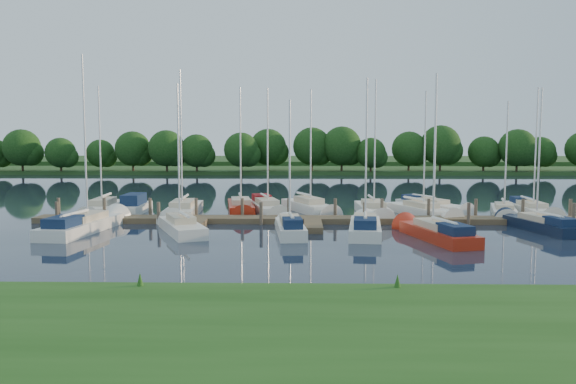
{
  "coord_description": "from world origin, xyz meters",
  "views": [
    {
      "loc": [
        -0.89,
        -32.06,
        6.02
      ],
      "look_at": [
        -1.75,
        8.0,
        2.2
      ],
      "focal_mm": 35.0,
      "sensor_mm": 36.0,
      "label": 1
    }
  ],
  "objects_px": {
    "motorboat": "(133,208)",
    "dock": "(312,221)",
    "sailboat_n_0": "(103,210)",
    "sailboat_n_5": "(309,209)",
    "sailboat_s_2": "(290,229)"
  },
  "relations": [
    {
      "from": "sailboat_n_0",
      "to": "sailboat_s_2",
      "type": "distance_m",
      "value": 17.98
    },
    {
      "from": "motorboat",
      "to": "sailboat_s_2",
      "type": "relative_size",
      "value": 0.69
    },
    {
      "from": "dock",
      "to": "sailboat_n_5",
      "type": "distance_m",
      "value": 6.44
    },
    {
      "from": "sailboat_n_0",
      "to": "sailboat_n_5",
      "type": "bearing_deg",
      "value": -179.68
    },
    {
      "from": "sailboat_n_5",
      "to": "dock",
      "type": "bearing_deg",
      "value": 67.81
    },
    {
      "from": "sailboat_n_0",
      "to": "sailboat_n_5",
      "type": "distance_m",
      "value": 16.66
    },
    {
      "from": "sailboat_n_0",
      "to": "motorboat",
      "type": "distance_m",
      "value": 2.37
    },
    {
      "from": "dock",
      "to": "sailboat_n_0",
      "type": "relative_size",
      "value": 3.78
    },
    {
      "from": "sailboat_n_5",
      "to": "motorboat",
      "type": "bearing_deg",
      "value": -19.16
    },
    {
      "from": "dock",
      "to": "motorboat",
      "type": "distance_m",
      "value": 15.37
    },
    {
      "from": "dock",
      "to": "sailboat_n_0",
      "type": "height_order",
      "value": "sailboat_n_0"
    },
    {
      "from": "motorboat",
      "to": "sailboat_n_5",
      "type": "distance_m",
      "value": 14.29
    },
    {
      "from": "sailboat_n_0",
      "to": "sailboat_n_5",
      "type": "relative_size",
      "value": 1.01
    },
    {
      "from": "motorboat",
      "to": "dock",
      "type": "bearing_deg",
      "value": 158.77
    },
    {
      "from": "dock",
      "to": "sailboat_n_0",
      "type": "distance_m",
      "value": 17.5
    }
  ]
}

